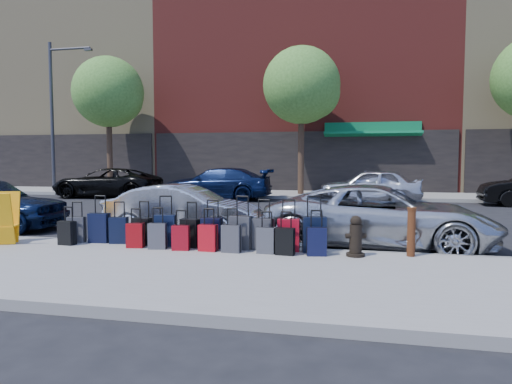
% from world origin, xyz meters
% --- Properties ---
extents(ground, '(120.00, 120.00, 0.00)m').
position_xyz_m(ground, '(0.00, 0.00, 0.00)').
color(ground, black).
rests_on(ground, ground).
extents(sidewalk_near, '(60.00, 4.00, 0.15)m').
position_xyz_m(sidewalk_near, '(0.00, -6.50, 0.07)').
color(sidewalk_near, gray).
rests_on(sidewalk_near, ground).
extents(sidewalk_far, '(60.00, 4.00, 0.15)m').
position_xyz_m(sidewalk_far, '(0.00, 10.00, 0.07)').
color(sidewalk_far, gray).
rests_on(sidewalk_far, ground).
extents(curb_near, '(60.00, 0.08, 0.15)m').
position_xyz_m(curb_near, '(0.00, -4.48, 0.07)').
color(curb_near, gray).
rests_on(curb_near, ground).
extents(curb_far, '(60.00, 0.08, 0.15)m').
position_xyz_m(curb_far, '(0.00, 7.98, 0.07)').
color(curb_far, gray).
rests_on(curb_far, ground).
extents(building_left, '(15.00, 12.12, 16.00)m').
position_xyz_m(building_left, '(-16.00, 17.98, 7.98)').
color(building_left, tan).
rests_on(building_left, ground).
extents(building_center, '(17.00, 12.85, 20.00)m').
position_xyz_m(building_center, '(0.00, 17.99, 9.98)').
color(building_center, maroon).
rests_on(building_center, ground).
extents(tree_left, '(3.80, 3.80, 7.27)m').
position_xyz_m(tree_left, '(-9.86, 9.50, 5.41)').
color(tree_left, black).
rests_on(tree_left, sidewalk_far).
extents(tree_center, '(3.80, 3.80, 7.27)m').
position_xyz_m(tree_center, '(0.64, 9.50, 5.41)').
color(tree_center, black).
rests_on(tree_center, sidewalk_far).
extents(streetlight, '(2.59, 0.18, 8.00)m').
position_xyz_m(streetlight, '(-12.80, 8.80, 4.66)').
color(streetlight, '#333338').
rests_on(streetlight, sidewalk_far).
extents(suitcase_front_0, '(0.38, 0.25, 0.85)m').
position_xyz_m(suitcase_front_0, '(-2.52, -4.81, 0.42)').
color(suitcase_front_0, '#3E3E43').
rests_on(suitcase_front_0, sidewalk_near).
extents(suitcase_front_1, '(0.42, 0.25, 0.98)m').
position_xyz_m(suitcase_front_1, '(-2.03, -4.75, 0.46)').
color(suitcase_front_1, black).
rests_on(suitcase_front_1, sidewalk_near).
extents(suitcase_front_2, '(0.39, 0.26, 0.87)m').
position_xyz_m(suitcase_front_2, '(-1.58, -4.76, 0.42)').
color(suitcase_front_2, black).
rests_on(suitcase_front_2, sidewalk_near).
extents(suitcase_front_3, '(0.39, 0.24, 0.89)m').
position_xyz_m(suitcase_front_3, '(-1.02, -4.80, 0.43)').
color(suitcase_front_3, black).
rests_on(suitcase_front_3, sidewalk_near).
extents(suitcase_front_4, '(0.45, 0.29, 1.01)m').
position_xyz_m(suitcase_front_4, '(-0.53, -4.82, 0.47)').
color(suitcase_front_4, black).
rests_on(suitcase_front_4, sidewalk_near).
extents(suitcase_front_5, '(0.40, 0.27, 0.90)m').
position_xyz_m(suitcase_front_5, '(0.00, -4.82, 0.43)').
color(suitcase_front_5, black).
rests_on(suitcase_front_5, sidewalk_near).
extents(suitcase_front_6, '(0.40, 0.23, 0.95)m').
position_xyz_m(suitcase_front_6, '(0.44, -4.82, 0.45)').
color(suitcase_front_6, black).
rests_on(suitcase_front_6, sidewalk_near).
extents(suitcase_front_7, '(0.46, 0.30, 1.03)m').
position_xyz_m(suitcase_front_7, '(1.03, -4.79, 0.47)').
color(suitcase_front_7, '#343439').
rests_on(suitcase_front_7, sidewalk_near).
extents(suitcase_front_8, '(0.43, 0.29, 0.97)m').
position_xyz_m(suitcase_front_8, '(1.45, -4.77, 0.45)').
color(suitcase_front_8, '#333438').
rests_on(suitcase_front_8, sidewalk_near).
extents(suitcase_front_9, '(0.42, 0.25, 0.98)m').
position_xyz_m(suitcase_front_9, '(1.95, -4.79, 0.46)').
color(suitcase_front_9, '#AD0B1C').
rests_on(suitcase_front_9, sidewalk_near).
extents(suitcase_front_10, '(0.48, 0.32, 1.06)m').
position_xyz_m(suitcase_front_10, '(2.43, -4.75, 0.48)').
color(suitcase_front_10, black).
rests_on(suitcase_front_10, sidewalk_near).
extents(suitcase_back_0, '(0.34, 0.22, 0.78)m').
position_xyz_m(suitcase_back_0, '(-2.53, -5.12, 0.39)').
color(suitcase_back_0, black).
rests_on(suitcase_back_0, sidewalk_near).
extents(suitcase_back_3, '(0.35, 0.23, 0.78)m').
position_xyz_m(suitcase_back_3, '(-1.03, -5.10, 0.39)').
color(suitcase_back_3, maroon).
rests_on(suitcase_back_3, sidewalk_near).
extents(suitcase_back_4, '(0.37, 0.25, 0.81)m').
position_xyz_m(suitcase_back_4, '(-0.56, -5.13, 0.40)').
color(suitcase_back_4, '#414147').
rests_on(suitcase_back_4, sidewalk_near).
extents(suitcase_back_5, '(0.35, 0.23, 0.77)m').
position_xyz_m(suitcase_back_5, '(-0.07, -5.14, 0.39)').
color(suitcase_back_5, maroon).
rests_on(suitcase_back_5, sidewalk_near).
extents(suitcase_back_6, '(0.35, 0.21, 0.81)m').
position_xyz_m(suitcase_back_6, '(0.46, -5.11, 0.40)').
color(suitcase_back_6, '#B20B16').
rests_on(suitcase_back_6, sidewalk_near).
extents(suitcase_back_7, '(0.36, 0.22, 0.83)m').
position_xyz_m(suitcase_back_7, '(0.93, -5.13, 0.41)').
color(suitcase_back_7, '#3A3A3F').
rests_on(suitcase_back_7, sidewalk_near).
extents(suitcase_back_8, '(0.33, 0.20, 0.78)m').
position_xyz_m(suitcase_back_8, '(1.58, -5.09, 0.39)').
color(suitcase_back_8, '#3F4045').
rests_on(suitcase_back_8, sidewalk_near).
extents(suitcase_back_9, '(0.35, 0.22, 0.80)m').
position_xyz_m(suitcase_back_9, '(1.94, -5.15, 0.40)').
color(suitcase_back_9, black).
rests_on(suitcase_back_9, sidewalk_near).
extents(suitcase_back_10, '(0.38, 0.26, 0.82)m').
position_xyz_m(suitcase_back_10, '(2.50, -5.09, 0.41)').
color(suitcase_back_10, black).
rests_on(suitcase_back_10, sidewalk_near).
extents(fire_hydrant, '(0.38, 0.33, 0.73)m').
position_xyz_m(fire_hydrant, '(3.19, -4.99, 0.49)').
color(fire_hydrant, black).
rests_on(fire_hydrant, sidewalk_near).
extents(bollard, '(0.16, 0.16, 0.88)m').
position_xyz_m(bollard, '(4.16, -4.79, 0.60)').
color(bollard, '#38190C').
rests_on(bollard, sidewalk_near).
extents(display_rack, '(0.79, 0.82, 1.05)m').
position_xyz_m(display_rack, '(-3.88, -5.35, 0.67)').
color(display_rack, '#FFA90E').
rests_on(display_rack, sidewalk_near).
extents(car_near_1, '(3.84, 1.39, 1.26)m').
position_xyz_m(car_near_1, '(-0.91, -2.82, 0.63)').
color(car_near_1, silver).
rests_on(car_near_1, ground).
extents(car_near_2, '(5.01, 2.68, 1.34)m').
position_xyz_m(car_near_2, '(3.71, -3.24, 0.67)').
color(car_near_2, '#B9BDC1').
rests_on(car_near_2, ground).
extents(car_far_0, '(5.30, 2.61, 1.45)m').
position_xyz_m(car_far_0, '(-8.74, 7.00, 0.72)').
color(car_far_0, black).
rests_on(car_far_0, ground).
extents(car_far_1, '(5.15, 2.18, 1.48)m').
position_xyz_m(car_far_1, '(-3.09, 6.87, 0.74)').
color(car_far_1, '#0D183A').
rests_on(car_far_1, ground).
extents(car_far_2, '(4.48, 2.10, 1.48)m').
position_xyz_m(car_far_2, '(3.79, 7.02, 0.74)').
color(car_far_2, silver).
rests_on(car_far_2, ground).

